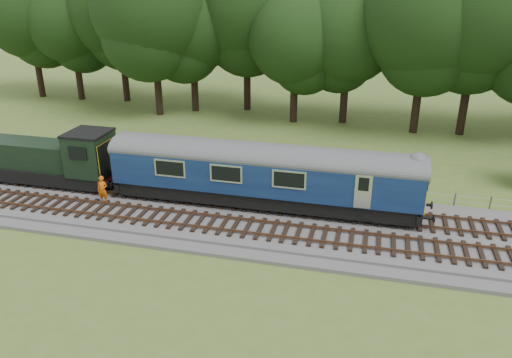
# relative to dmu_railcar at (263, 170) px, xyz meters

# --- Properties ---
(ground) EXTENTS (120.00, 120.00, 0.00)m
(ground) POSITION_rel_dmu_railcar_xyz_m (-0.84, -1.40, -2.61)
(ground) COLOR #546B27
(ground) RESTS_ON ground
(ballast) EXTENTS (70.00, 7.00, 0.35)m
(ballast) POSITION_rel_dmu_railcar_xyz_m (-0.84, -1.40, -2.43)
(ballast) COLOR #4C4C4F
(ballast) RESTS_ON ground
(track_north) EXTENTS (67.20, 2.40, 0.21)m
(track_north) POSITION_rel_dmu_railcar_xyz_m (-0.84, -0.00, -2.19)
(track_north) COLOR black
(track_north) RESTS_ON ballast
(track_south) EXTENTS (67.20, 2.40, 0.21)m
(track_south) POSITION_rel_dmu_railcar_xyz_m (-0.84, -3.00, -2.19)
(track_south) COLOR black
(track_south) RESTS_ON ballast
(fence) EXTENTS (64.00, 0.12, 1.00)m
(fence) POSITION_rel_dmu_railcar_xyz_m (-0.84, 3.10, -2.61)
(fence) COLOR #6B6054
(fence) RESTS_ON ground
(tree_line) EXTENTS (70.00, 8.00, 18.00)m
(tree_line) POSITION_rel_dmu_railcar_xyz_m (-0.84, 20.60, -2.61)
(tree_line) COLOR black
(tree_line) RESTS_ON ground
(dmu_railcar) EXTENTS (18.05, 2.86, 3.88)m
(dmu_railcar) POSITION_rel_dmu_railcar_xyz_m (0.00, 0.00, 0.00)
(dmu_railcar) COLOR black
(dmu_railcar) RESTS_ON ground
(shunter_loco) EXTENTS (8.92, 2.60, 3.38)m
(shunter_loco) POSITION_rel_dmu_railcar_xyz_m (-13.93, 0.00, -0.63)
(shunter_loco) COLOR black
(shunter_loco) RESTS_ON ground
(worker) EXTENTS (0.64, 0.44, 1.72)m
(worker) POSITION_rel_dmu_railcar_xyz_m (-9.39, -2.00, -1.40)
(worker) COLOR orange
(worker) RESTS_ON ballast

